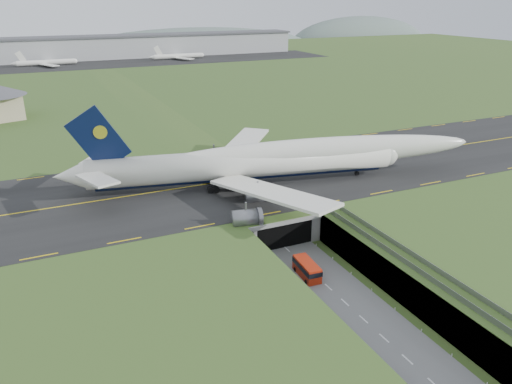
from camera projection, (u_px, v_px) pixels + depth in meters
name	position (u px, v px, depth m)	size (l,w,h in m)	color
ground	(305.00, 267.00, 91.70)	(900.00, 900.00, 0.00)	#305020
airfield_deck	(306.00, 252.00, 90.60)	(800.00, 800.00, 6.00)	gray
trench_road	(327.00, 286.00, 85.31)	(12.00, 75.00, 0.20)	slate
taxiway	(236.00, 180.00, 117.41)	(800.00, 44.00, 0.18)	black
tunnel_portal	(266.00, 216.00, 104.63)	(17.00, 22.30, 6.00)	gray
guideway	(428.00, 278.00, 77.84)	(3.00, 53.00, 7.05)	#A8A8A3
jumbo_jet	(274.00, 160.00, 113.75)	(96.47, 60.92, 20.56)	white
shuttle_tram	(307.00, 269.00, 87.84)	(3.05, 7.04, 2.83)	red
cargo_terminal	(86.00, 48.00, 339.98)	(320.00, 67.00, 15.60)	#B2B2B2
distant_hills	(141.00, 53.00, 482.11)	(700.00, 91.00, 60.00)	slate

